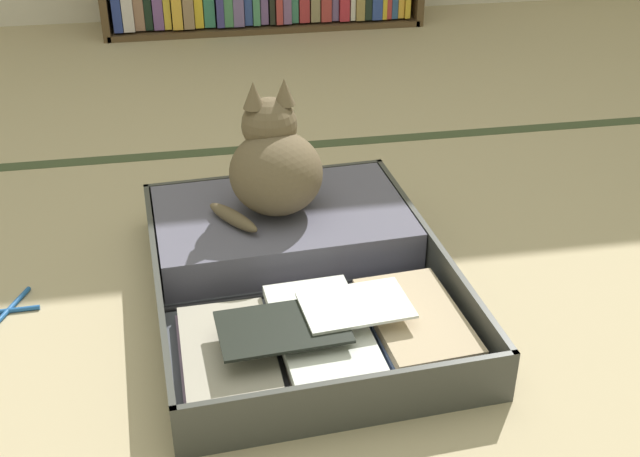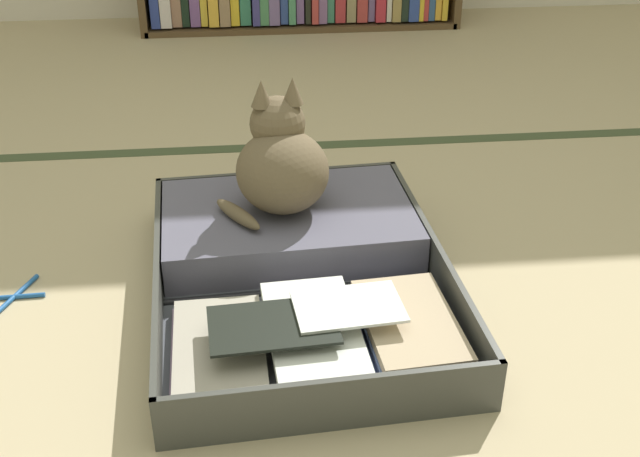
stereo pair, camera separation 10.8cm
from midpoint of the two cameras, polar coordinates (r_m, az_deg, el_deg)
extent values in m
plane|color=tan|center=(1.54, -1.55, -9.24)|extent=(10.00, 10.00, 0.00)
cube|color=#3C482D|center=(2.36, -3.35, 5.74)|extent=(4.80, 0.05, 0.00)
cube|color=brown|center=(3.57, -0.50, 14.51)|extent=(1.30, 0.30, 0.02)
cube|color=#3E3F3A|center=(1.54, 1.69, -8.99)|extent=(0.62, 0.43, 0.01)
cube|color=#3E3F3A|center=(1.37, 3.26, -12.47)|extent=(0.59, 0.05, 0.11)
cube|color=#3E3F3A|center=(1.49, -9.43, -8.58)|extent=(0.04, 0.40, 0.11)
cube|color=#3E3F3A|center=(1.58, 12.18, -6.38)|extent=(0.04, 0.40, 0.11)
cube|color=#494D54|center=(1.53, 1.70, -8.70)|extent=(0.59, 0.41, 0.01)
cube|color=#3E3F3A|center=(1.86, -0.58, -1.33)|extent=(0.62, 0.43, 0.01)
cube|color=#3E3F3A|center=(2.00, -1.43, 2.70)|extent=(0.59, 0.05, 0.11)
cube|color=#3E3F3A|center=(1.82, -9.67, -0.79)|extent=(0.04, 0.40, 0.11)
cube|color=#3E3F3A|center=(1.90, 8.13, 0.66)|extent=(0.04, 0.40, 0.11)
cube|color=#494D54|center=(1.86, -0.58, -1.06)|extent=(0.59, 0.41, 0.01)
cylinder|color=black|center=(1.69, 0.44, -4.47)|extent=(0.57, 0.05, 0.02)
cube|color=gray|center=(1.51, -5.29, -9.16)|extent=(0.18, 0.32, 0.01)
cube|color=#AAA28F|center=(1.50, -5.12, -8.74)|extent=(0.18, 0.33, 0.02)
cube|color=#BBAB90|center=(1.53, 1.81, -8.31)|extent=(0.18, 0.34, 0.01)
cube|color=gray|center=(1.52, 1.88, -7.81)|extent=(0.17, 0.30, 0.01)
cube|color=silver|center=(1.51, 1.60, -7.27)|extent=(0.19, 0.32, 0.02)
cube|color=navy|center=(1.56, 8.19, -7.68)|extent=(0.19, 0.30, 0.01)
cube|color=#3D4F7C|center=(1.56, 8.21, -7.07)|extent=(0.19, 0.31, 0.02)
cube|color=tan|center=(1.55, 8.42, -6.62)|extent=(0.19, 0.30, 0.02)
cube|color=white|center=(1.51, 4.10, -5.60)|extent=(0.21, 0.15, 0.01)
cube|color=black|center=(1.47, -1.25, -6.92)|extent=(0.24, 0.16, 0.01)
cube|color=#575567|center=(1.83, -0.59, 0.11)|extent=(0.58, 0.40, 0.10)
torus|color=white|center=(1.85, 1.17, 1.96)|extent=(0.11, 0.11, 0.01)
cylinder|color=black|center=(1.98, -6.06, 2.17)|extent=(0.02, 0.02, 0.10)
cylinder|color=black|center=(2.02, 3.22, 2.88)|extent=(0.02, 0.02, 0.10)
cube|color=white|center=(1.40, 8.82, -11.15)|extent=(0.04, 0.00, 0.02)
cube|color=yellow|center=(1.38, 1.39, -12.86)|extent=(0.04, 0.00, 0.02)
ellipsoid|color=brown|center=(1.77, -0.93, 4.04)|extent=(0.23, 0.24, 0.18)
ellipsoid|color=brown|center=(1.84, -1.30, 3.68)|extent=(0.15, 0.09, 0.10)
sphere|color=brown|center=(1.77, -1.28, 7.44)|extent=(0.12, 0.12, 0.12)
cone|color=brown|center=(1.74, -0.16, 9.75)|extent=(0.05, 0.05, 0.06)
cone|color=brown|center=(1.73, -2.38, 9.57)|extent=(0.05, 0.05, 0.06)
sphere|color=yellow|center=(1.82, -0.92, 8.32)|extent=(0.02, 0.02, 0.02)
sphere|color=yellow|center=(1.81, -2.31, 8.20)|extent=(0.02, 0.02, 0.02)
ellipsoid|color=brown|center=(1.75, -4.11, 0.99)|extent=(0.12, 0.15, 0.03)
camera|label=1|loc=(0.05, -88.09, 1.12)|focal=45.01mm
camera|label=2|loc=(0.05, 91.91, -1.12)|focal=45.01mm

